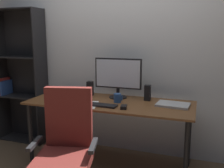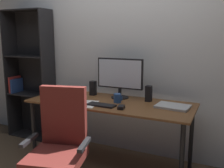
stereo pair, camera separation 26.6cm
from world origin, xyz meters
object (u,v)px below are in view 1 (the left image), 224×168
object	(u,v)px
keyboard	(103,105)
bookshelf	(22,77)
coffee_mug	(118,98)
mouse	(124,107)
speaker_right	(148,93)
speaker_left	(90,89)
office_chair	(66,155)
desk	(110,109)
monitor	(118,75)
laptop	(173,105)

from	to	relation	value
keyboard	bookshelf	bearing A→B (deg)	161.64
keyboard	coffee_mug	distance (m)	0.21
mouse	speaker_right	distance (m)	0.43
speaker_left	office_chair	bearing A→B (deg)	-78.16
desk	speaker_left	bearing A→B (deg)	148.32
speaker_right	office_chair	bearing A→B (deg)	-116.97
speaker_right	bookshelf	xyz separation A→B (m)	(-1.77, 0.15, 0.06)
monitor	keyboard	size ratio (longest dim) A/B	1.86
desk	laptop	xyz separation A→B (m)	(0.66, 0.06, 0.09)
desk	office_chair	bearing A→B (deg)	-98.65
speaker_right	keyboard	bearing A→B (deg)	-134.86
speaker_right	monitor	bearing A→B (deg)	178.68
office_chair	keyboard	bearing A→B (deg)	65.03
office_chair	desk	bearing A→B (deg)	67.02
bookshelf	speaker_left	bearing A→B (deg)	-7.94
monitor	mouse	bearing A→B (deg)	-64.84
laptop	speaker_right	bearing A→B (deg)	161.27
laptop	keyboard	bearing A→B (deg)	-154.03
mouse	bookshelf	bearing A→B (deg)	152.18
coffee_mug	laptop	size ratio (longest dim) A/B	0.30
speaker_left	monitor	bearing A→B (deg)	1.32
keyboard	speaker_right	bearing A→B (deg)	47.59
laptop	office_chair	bearing A→B (deg)	-127.77
keyboard	speaker_right	xyz separation A→B (m)	(0.38, 0.38, 0.08)
desk	speaker_right	xyz separation A→B (m)	(0.37, 0.19, 0.16)
desk	bookshelf	xyz separation A→B (m)	(-1.40, 0.35, 0.22)
laptop	coffee_mug	bearing A→B (deg)	-168.32
coffee_mug	speaker_left	world-z (taller)	speaker_left
mouse	speaker_left	distance (m)	0.66
coffee_mug	bookshelf	xyz separation A→B (m)	(-1.49, 0.34, 0.09)
desk	monitor	xyz separation A→B (m)	(0.03, 0.20, 0.34)
monitor	office_chair	size ratio (longest dim) A/B	0.53
mouse	speaker_left	world-z (taller)	speaker_left
monitor	mouse	world-z (taller)	monitor
speaker_left	speaker_right	world-z (taller)	same
keyboard	speaker_left	xyz separation A→B (m)	(-0.31, 0.38, 0.08)
monitor	laptop	xyz separation A→B (m)	(0.63, -0.14, -0.25)
keyboard	laptop	distance (m)	0.71
keyboard	office_chair	size ratio (longest dim) A/B	0.29
desk	keyboard	size ratio (longest dim) A/B	6.10
laptop	office_chair	size ratio (longest dim) A/B	0.32
speaker_left	speaker_right	distance (m)	0.68
coffee_mug	monitor	bearing A→B (deg)	106.97
desk	coffee_mug	size ratio (longest dim) A/B	18.40
speaker_left	speaker_right	xyz separation A→B (m)	(0.68, 0.00, 0.00)
mouse	coffee_mug	distance (m)	0.24
laptop	office_chair	distance (m)	1.17
keyboard	laptop	bearing A→B (deg)	22.94
monitor	speaker_right	size ratio (longest dim) A/B	3.17
keyboard	mouse	world-z (taller)	mouse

